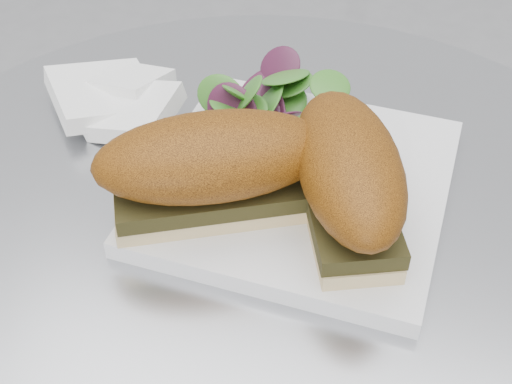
{
  "coord_description": "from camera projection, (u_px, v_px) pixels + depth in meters",
  "views": [
    {
      "loc": [
        0.1,
        -0.37,
        1.13
      ],
      "look_at": [
        -0.01,
        0.01,
        0.77
      ],
      "focal_mm": 50.0,
      "sensor_mm": 36.0,
      "label": 1
    }
  ],
  "objects": [
    {
      "name": "plate",
      "position": [
        299.0,
        185.0,
        0.58
      ],
      "size": [
        0.24,
        0.24,
        0.02
      ],
      "primitive_type": "cube",
      "rotation": [
        0.0,
        0.0,
        -0.05
      ],
      "color": "silver",
      "rests_on": "table"
    },
    {
      "name": "sandwich_left",
      "position": [
        213.0,
        166.0,
        0.52
      ],
      "size": [
        0.19,
        0.15,
        0.08
      ],
      "rotation": [
        0.0,
        0.0,
        0.46
      ],
      "color": "tan",
      "rests_on": "plate"
    },
    {
      "name": "napkin",
      "position": [
        120.0,
        111.0,
        0.66
      ],
      "size": [
        0.16,
        0.16,
        0.02
      ],
      "primitive_type": null,
      "rotation": [
        0.0,
        0.0,
        0.4
      ],
      "color": "white",
      "rests_on": "table"
    },
    {
      "name": "salad",
      "position": [
        267.0,
        95.0,
        0.62
      ],
      "size": [
        0.12,
        0.12,
        0.05
      ],
      "primitive_type": null,
      "color": "#3E7B28",
      "rests_on": "plate"
    },
    {
      "name": "sandwich_right",
      "position": [
        348.0,
        174.0,
        0.52
      ],
      "size": [
        0.13,
        0.18,
        0.08
      ],
      "rotation": [
        0.0,
        0.0,
        -1.18
      ],
      "color": "tan",
      "rests_on": "plate"
    }
  ]
}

